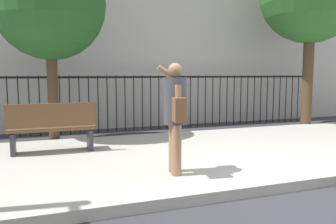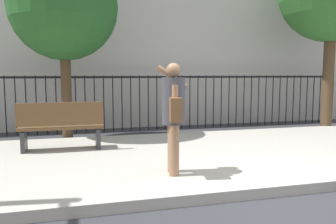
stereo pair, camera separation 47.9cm
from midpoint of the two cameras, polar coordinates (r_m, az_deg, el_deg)
name	(u,v)px [view 1 (the left image)]	position (r m, az deg, el deg)	size (l,w,h in m)	color
ground_plane	(272,195)	(4.95, 14.07, -13.25)	(60.00, 60.00, 0.00)	#333338
sidewalk	(201,155)	(6.78, 3.49, -7.05)	(28.00, 4.40, 0.15)	#B2ADA3
iron_fence	(146,95)	(10.11, -4.94, 2.78)	(12.03, 0.04, 1.60)	black
pedestrian_on_phone	(175,110)	(5.05, -1.48, 0.26)	(0.49, 0.69, 1.65)	#936B4C
street_bench	(52,127)	(6.94, -20.46, -2.29)	(1.60, 0.45, 0.95)	brown
street_tree_near	(50,5)	(8.61, -20.56, 16.27)	(2.51, 2.51, 4.46)	#4C3823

